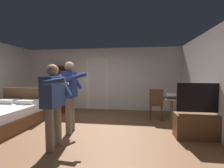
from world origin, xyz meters
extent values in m
plane|color=brown|center=(0.00, 0.00, 0.00)|extent=(6.94, 6.94, 0.00)
cube|color=silver|center=(0.00, 2.76, 1.26)|extent=(6.55, 0.12, 2.53)
cube|color=silver|center=(3.21, 0.00, 1.26)|extent=(0.12, 5.64, 2.53)
cube|color=white|center=(-0.60, 2.68, 1.02)|extent=(0.08, 0.08, 2.05)
cube|color=white|center=(0.25, 2.68, 1.02)|extent=(0.08, 0.08, 2.05)
cube|color=white|center=(-0.17, 2.68, 2.09)|extent=(0.93, 0.08, 0.08)
cube|color=brown|center=(-2.11, 0.85, 0.51)|extent=(1.41, 0.08, 1.02)
cube|color=white|center=(-2.42, 0.59, 0.63)|extent=(0.50, 0.34, 0.12)
cube|color=white|center=(-1.79, 0.59, 0.63)|extent=(0.50, 0.34, 0.12)
cube|color=brown|center=(-2.03, 2.50, 0.90)|extent=(0.06, 0.32, 1.80)
cube|color=brown|center=(-1.26, 2.50, 0.90)|extent=(0.06, 0.32, 1.80)
cube|color=brown|center=(-1.64, 2.50, 1.78)|extent=(0.83, 0.32, 0.04)
cube|color=brown|center=(-1.64, 2.65, 0.90)|extent=(0.83, 0.02, 1.80)
cube|color=brown|center=(-1.64, 2.50, 0.23)|extent=(0.77, 0.32, 0.03)
cylinder|color=#5FCB9A|center=(-1.76, 2.50, 0.31)|extent=(0.08, 0.08, 0.13)
cube|color=brown|center=(-1.64, 2.50, 0.68)|extent=(0.77, 0.32, 0.03)
cylinder|color=#9C60BD|center=(-1.75, 2.50, 0.75)|extent=(0.07, 0.07, 0.11)
cube|color=brown|center=(-1.64, 2.50, 1.13)|extent=(0.77, 0.32, 0.03)
cube|color=brown|center=(-1.64, 2.50, 1.58)|extent=(0.77, 0.32, 0.03)
cube|color=brown|center=(2.85, 0.10, 0.28)|extent=(1.17, 0.40, 0.55)
cube|color=black|center=(2.85, 0.08, 0.92)|extent=(1.11, 0.05, 0.65)
cube|color=teal|center=(2.85, 0.11, 0.92)|extent=(1.05, 0.01, 0.59)
cylinder|color=brown|center=(2.51, 1.42, 0.33)|extent=(0.08, 0.08, 0.67)
cylinder|color=brown|center=(2.51, 1.42, 0.01)|extent=(0.40, 0.40, 0.03)
cylinder|color=brown|center=(2.51, 1.42, 0.68)|extent=(0.66, 0.66, 0.03)
cube|color=black|center=(2.48, 1.42, 0.71)|extent=(0.32, 0.22, 0.02)
cube|color=black|center=(2.48, 1.30, 0.82)|extent=(0.32, 0.19, 0.08)
cube|color=navy|center=(2.48, 1.31, 0.82)|extent=(0.29, 0.16, 0.06)
cylinder|color=#315724|center=(2.65, 1.34, 0.81)|extent=(0.06, 0.06, 0.22)
cylinder|color=#315724|center=(2.65, 1.34, 0.95)|extent=(0.03, 0.03, 0.06)
cylinder|color=#4C331E|center=(2.25, 1.69, 0.23)|extent=(0.04, 0.04, 0.45)
cylinder|color=#4C331E|center=(1.92, 1.74, 0.23)|extent=(0.04, 0.04, 0.45)
cylinder|color=#4C331E|center=(2.20, 1.35, 0.23)|extent=(0.04, 0.04, 0.45)
cylinder|color=#4C331E|center=(1.87, 1.40, 0.23)|extent=(0.04, 0.04, 0.45)
cube|color=#4C331E|center=(2.06, 1.55, 0.47)|extent=(0.48, 0.48, 0.04)
cube|color=#4C331E|center=(2.03, 1.38, 0.74)|extent=(0.42, 0.10, 0.50)
cylinder|color=gray|center=(-0.18, -0.67, 0.41)|extent=(0.15, 0.15, 0.81)
cylinder|color=gray|center=(-0.19, -0.94, 0.41)|extent=(0.15, 0.15, 0.81)
cube|color=#334C8C|center=(-0.19, -0.81, 1.10)|extent=(0.29, 0.49, 0.58)
sphere|color=#936B4C|center=(-0.19, -0.81, 1.51)|extent=(0.22, 0.22, 0.22)
cylinder|color=#334C8C|center=(-0.08, -0.55, 1.21)|extent=(0.33, 0.11, 0.47)
cylinder|color=#334C8C|center=(0.00, -1.08, 1.31)|extent=(0.43, 0.12, 0.15)
cube|color=white|center=(0.21, -1.12, 1.28)|extent=(0.12, 0.04, 0.04)
cylinder|color=gray|center=(-0.24, 0.18, 0.44)|extent=(0.15, 0.15, 0.88)
cylinder|color=gray|center=(-0.21, -0.08, 0.44)|extent=(0.15, 0.15, 0.88)
cube|color=navy|center=(-0.22, 0.05, 1.19)|extent=(0.32, 0.50, 0.62)
sphere|color=#936B4C|center=(-0.22, 0.05, 1.63)|extent=(0.24, 0.24, 0.24)
cylinder|color=navy|center=(-0.16, 0.32, 1.30)|extent=(0.35, 0.13, 0.50)
cylinder|color=navy|center=(0.04, -0.18, 1.38)|extent=(0.49, 0.15, 0.21)
cube|color=white|center=(0.28, -0.18, 1.32)|extent=(0.12, 0.05, 0.04)
cube|color=#1E2D38|center=(-1.65, 2.09, 0.21)|extent=(0.66, 0.42, 0.43)
cube|color=#4C1919|center=(-1.48, 1.85, 0.16)|extent=(0.49, 0.44, 0.31)
camera|label=1|loc=(1.34, -3.51, 1.42)|focal=24.54mm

